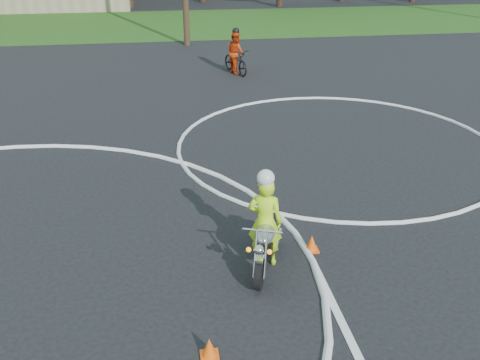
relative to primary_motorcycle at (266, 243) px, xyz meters
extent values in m
cube|color=#1E4714|center=(-5.19, 23.99, -0.43)|extent=(120.00, 10.00, 0.02)
torus|color=silver|center=(2.81, 4.99, -0.44)|extent=(8.10, 8.10, 0.10)
cylinder|color=black|center=(-0.20, -0.54, -0.18)|extent=(0.28, 0.53, 0.52)
cylinder|color=black|center=(0.22, 0.60, -0.18)|extent=(0.28, 0.53, 0.52)
cube|color=black|center=(0.02, 0.07, -0.10)|extent=(0.39, 0.53, 0.26)
ellipsoid|color=#9A9A9F|center=(-0.04, -0.09, 0.23)|extent=(0.49, 0.63, 0.24)
cube|color=black|center=(0.11, 0.32, 0.20)|extent=(0.39, 0.57, 0.09)
cylinder|color=silver|center=(-0.25, -0.45, 0.12)|extent=(0.14, 0.31, 0.70)
cylinder|color=silver|center=(-0.10, -0.50, 0.12)|extent=(0.14, 0.31, 0.70)
cube|color=white|center=(-0.21, -0.55, 0.09)|extent=(0.18, 0.22, 0.04)
cylinder|color=white|center=(-0.13, -0.33, 0.44)|extent=(0.58, 0.24, 0.03)
sphere|color=silver|center=(-0.23, -0.62, 0.29)|extent=(0.16, 0.16, 0.16)
sphere|color=orange|center=(-0.37, -0.55, 0.27)|extent=(0.08, 0.08, 0.08)
sphere|color=orange|center=(-0.08, -0.66, 0.27)|extent=(0.08, 0.08, 0.08)
cylinder|color=silver|center=(0.27, 0.35, -0.18)|extent=(0.30, 0.68, 0.07)
imported|color=#BAEF19|center=(0.01, 0.13, 0.33)|extent=(0.65, 0.54, 1.54)
sphere|color=silver|center=(-0.01, 0.09, 1.11)|extent=(0.28, 0.28, 0.28)
imported|color=black|center=(1.31, 12.57, 0.01)|extent=(1.14, 1.85, 0.92)
imported|color=red|center=(1.31, 12.57, 0.32)|extent=(0.79, 0.89, 1.53)
sphere|color=black|center=(1.31, 12.57, 1.10)|extent=(0.26, 0.26, 0.26)
cone|color=#F6570C|center=(0.87, 0.35, -0.29)|extent=(0.22, 0.22, 0.30)
cube|color=#F6570C|center=(0.87, 0.35, -0.43)|extent=(0.24, 0.24, 0.03)
cone|color=#F6570C|center=(-1.10, -1.89, -0.29)|extent=(0.22, 0.22, 0.30)
cube|color=#F6570C|center=(-1.10, -1.89, -0.43)|extent=(0.24, 0.24, 0.03)
camera|label=1|loc=(-1.49, -7.15, 4.62)|focal=40.00mm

